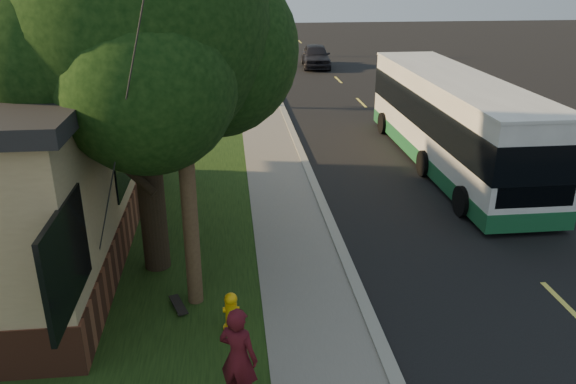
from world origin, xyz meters
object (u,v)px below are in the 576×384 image
(skateboarder, at_px, (239,358))
(dumpster, at_px, (38,198))
(transit_bus, at_px, (452,119))
(skateboard_main, at_px, (178,305))
(utility_pole, at_px, (179,70))
(traffic_signal, at_px, (266,12))
(bare_tree_far, at_px, (218,35))
(leafy_tree, at_px, (138,28))
(fire_hydrant, at_px, (231,311))
(distant_car, at_px, (316,56))
(bare_tree_near, at_px, (205,61))

(skateboarder, xyz_separation_m, dumpster, (-5.03, 7.26, -0.25))
(transit_bus, xyz_separation_m, skateboard_main, (-8.40, -7.75, -1.47))
(utility_pole, height_order, traffic_signal, utility_pole)
(bare_tree_far, distance_m, skateboarder, 31.95)
(utility_pole, xyz_separation_m, leafy_tree, (-0.87, 1.66, 0.54))
(traffic_signal, xyz_separation_m, dumpster, (-8.03, -28.67, -2.50))
(fire_hydrant, height_order, skateboarder, skateboarder)
(dumpster, xyz_separation_m, distant_car, (10.87, 23.27, 0.08))
(utility_pole, distance_m, skateboard_main, 4.52)
(utility_pole, height_order, dumpster, utility_pole)
(transit_bus, bearing_deg, bare_tree_far, 109.90)
(leafy_tree, relative_size, transit_bus, 0.71)
(leafy_tree, relative_size, distant_car, 1.79)
(dumpster, bearing_deg, utility_pole, -45.77)
(utility_pole, bearing_deg, dumpster, 134.23)
(skateboarder, xyz_separation_m, distant_car, (5.84, 30.53, -0.17))
(fire_hydrant, relative_size, bare_tree_far, 0.18)
(fire_hydrant, distance_m, traffic_signal, 34.25)
(skateboarder, relative_size, distant_car, 0.39)
(transit_bus, relative_size, skateboarder, 6.54)
(dumpster, bearing_deg, traffic_signal, 74.36)
(leafy_tree, bearing_deg, fire_hydrant, -59.33)
(bare_tree_far, height_order, dumpster, bare_tree_far)
(bare_tree_near, height_order, skateboard_main, bare_tree_near)
(leafy_tree, height_order, skateboarder, leafy_tree)
(transit_bus, height_order, distant_car, transit_bus)
(bare_tree_far, bearing_deg, skateboarder, -89.10)
(utility_pole, relative_size, bare_tree_far, 2.25)
(skateboard_main, bearing_deg, bare_tree_near, 89.57)
(transit_bus, xyz_separation_m, dumpster, (-12.30, -3.21, -0.93))
(distant_car, bearing_deg, leafy_tree, -101.74)
(skateboarder, bearing_deg, fire_hydrant, -57.68)
(transit_bus, bearing_deg, traffic_signal, 99.52)
(skateboarder, distance_m, dumpster, 8.84)
(bare_tree_far, bearing_deg, utility_pole, -90.60)
(bare_tree_near, height_order, transit_bus, bare_tree_near)
(leafy_tree, height_order, distant_car, leafy_tree)
(bare_tree_near, bearing_deg, leafy_tree, -92.50)
(leafy_tree, relative_size, bare_tree_far, 1.94)
(bare_tree_near, relative_size, transit_bus, 0.39)
(traffic_signal, height_order, skateboarder, traffic_signal)
(fire_hydrant, distance_m, dumpster, 7.26)
(transit_bus, distance_m, distant_car, 20.13)
(leafy_tree, distance_m, distant_car, 27.38)
(traffic_signal, height_order, transit_bus, traffic_signal)
(leafy_tree, distance_m, transit_bus, 11.28)
(bare_tree_near, xyz_separation_m, transit_bus, (8.27, -9.46, -0.56))
(utility_pole, relative_size, skateboard_main, 11.78)
(bare_tree_far, bearing_deg, transit_bus, -70.10)
(fire_hydrant, relative_size, utility_pole, 0.08)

